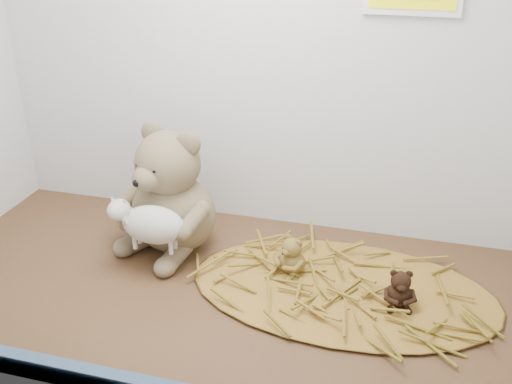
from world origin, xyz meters
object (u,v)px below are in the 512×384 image
(toy_lamb, at_px, (153,225))
(mini_teddy_brown, at_px, (400,287))
(main_teddy, at_px, (172,189))
(mini_teddy_tan, at_px, (292,254))

(toy_lamb, distance_m, mini_teddy_brown, 0.48)
(main_teddy, distance_m, toy_lamb, 0.10)
(main_teddy, bearing_deg, mini_teddy_brown, 9.97)
(mini_teddy_brown, bearing_deg, main_teddy, 159.10)
(toy_lamb, bearing_deg, mini_teddy_tan, 10.80)
(toy_lamb, height_order, mini_teddy_tan, toy_lamb)
(toy_lamb, bearing_deg, main_teddy, 90.00)
(mini_teddy_tan, distance_m, mini_teddy_brown, 0.22)
(main_teddy, height_order, toy_lamb, main_teddy)
(main_teddy, height_order, mini_teddy_brown, main_teddy)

